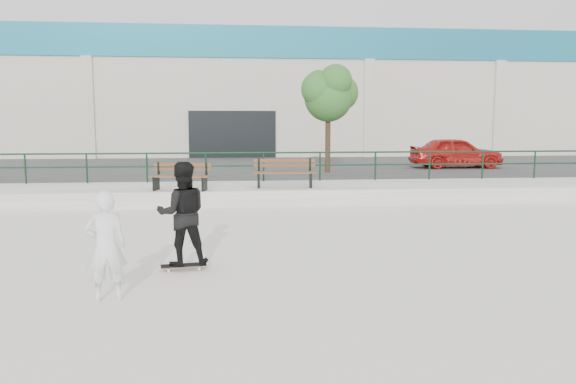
{
  "coord_description": "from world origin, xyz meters",
  "views": [
    {
      "loc": [
        -0.17,
        -8.75,
        2.58
      ],
      "look_at": [
        0.95,
        2.0,
        1.22
      ],
      "focal_mm": 35.0,
      "sensor_mm": 36.0,
      "label": 1
    }
  ],
  "objects": [
    {
      "name": "ground",
      "position": [
        0.0,
        0.0,
        0.0
      ],
      "size": [
        120.0,
        120.0,
        0.0
      ],
      "primitive_type": "plane",
      "color": "silver",
      "rests_on": "ground"
    },
    {
      "name": "ledge",
      "position": [
        0.0,
        9.5,
        0.25
      ],
      "size": [
        30.0,
        3.0,
        0.5
      ],
      "primitive_type": "cube",
      "color": "#B2B0A3",
      "rests_on": "ground"
    },
    {
      "name": "parking_strip",
      "position": [
        0.0,
        18.0,
        0.25
      ],
      "size": [
        60.0,
        14.0,
        0.5
      ],
      "primitive_type": "cube",
      "color": "#353535",
      "rests_on": "ground"
    },
    {
      "name": "railing",
      "position": [
        -0.0,
        10.8,
        1.24
      ],
      "size": [
        28.0,
        0.06,
        1.03
      ],
      "color": "#12341D",
      "rests_on": "ledge"
    },
    {
      "name": "commercial_building",
      "position": [
        -0.0,
        31.99,
        4.58
      ],
      "size": [
        44.2,
        16.33,
        8.0
      ],
      "color": "silver",
      "rests_on": "ground"
    },
    {
      "name": "bench_left",
      "position": [
        -1.67,
        8.46,
        0.91
      ],
      "size": [
        1.88,
        0.89,
        0.83
      ],
      "rotation": [
        0.0,
        0.0,
        -0.21
      ],
      "color": "brown",
      "rests_on": "ledge"
    },
    {
      "name": "bench_right",
      "position": [
        1.56,
        8.94,
        0.95
      ],
      "size": [
        2.02,
        0.72,
        0.91
      ],
      "rotation": [
        0.0,
        0.0,
        -0.08
      ],
      "color": "brown",
      "rests_on": "ledge"
    },
    {
      "name": "tree",
      "position": [
        3.88,
        14.07,
        3.76
      ],
      "size": [
        2.45,
        2.18,
        4.35
      ],
      "color": "#4D3C26",
      "rests_on": "parking_strip"
    },
    {
      "name": "red_car",
      "position": [
        10.03,
        15.76,
        1.19
      ],
      "size": [
        4.12,
        1.76,
        1.39
      ],
      "primitive_type": "imported",
      "rotation": [
        0.0,
        0.0,
        1.54
      ],
      "color": "#B41916",
      "rests_on": "parking_strip"
    },
    {
      "name": "skateboard",
      "position": [
        -1.0,
        0.96,
        0.07
      ],
      "size": [
        0.8,
        0.32,
        0.09
      ],
      "rotation": [
        0.0,
        0.0,
        0.15
      ],
      "color": "black",
      "rests_on": "ground"
    },
    {
      "name": "standing_skater",
      "position": [
        -1.0,
        0.96,
        1.0
      ],
      "size": [
        0.97,
        0.8,
        1.8
      ],
      "primitive_type": "imported",
      "rotation": [
        0.0,
        0.0,
        3.29
      ],
      "color": "black",
      "rests_on": "skateboard"
    },
    {
      "name": "seated_skater",
      "position": [
        -1.96,
        -0.63,
        0.8
      ],
      "size": [
        0.66,
        0.51,
        1.6
      ],
      "primitive_type": "imported",
      "rotation": [
        0.0,
        0.0,
        3.37
      ],
      "color": "white",
      "rests_on": "ground"
    }
  ]
}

